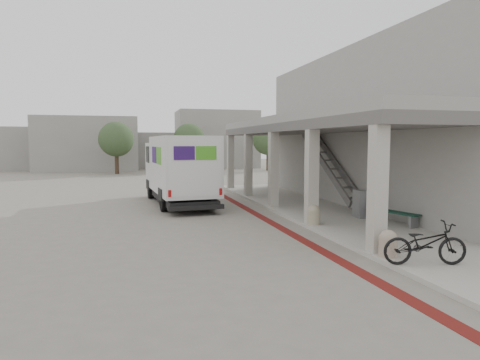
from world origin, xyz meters
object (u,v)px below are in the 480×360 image
object	(u,v)px
bench	(394,215)
fedex_truck	(179,168)
bicycle_black	(425,243)
utility_cabinet	(362,204)

from	to	relation	value
bench	fedex_truck	bearing A→B (deg)	114.33
fedex_truck	bicycle_black	bearing A→B (deg)	-74.80
fedex_truck	utility_cabinet	distance (m)	8.58
fedex_truck	bicycle_black	distance (m)	12.66
utility_cabinet	fedex_truck	bearing A→B (deg)	139.37
fedex_truck	utility_cabinet	world-z (taller)	fedex_truck
fedex_truck	bench	world-z (taller)	fedex_truck
utility_cabinet	bench	bearing A→B (deg)	-72.34
bicycle_black	fedex_truck	bearing A→B (deg)	33.48
bench	utility_cabinet	xyz separation A→B (m)	(-0.36, 1.48, 0.19)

